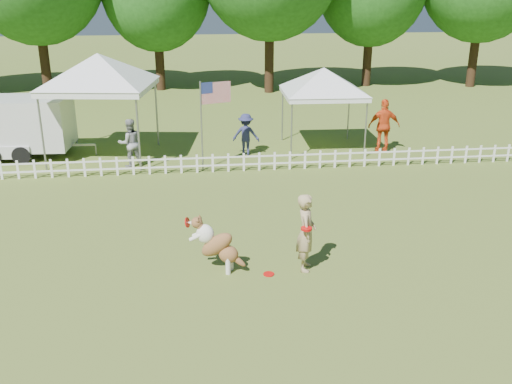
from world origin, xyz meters
The scene contains 12 objects.
ground centered at (0.00, 0.00, 0.00)m, with size 120.00×120.00×0.00m, color #506A21.
picket_fence centered at (0.00, 7.00, 0.30)m, with size 22.00×0.08×0.60m, color white, non-canonical shape.
handler centered at (0.90, 0.17, 0.84)m, with size 0.61×0.40×1.68m, color tan.
dog centered at (-0.93, 0.30, 0.59)m, with size 1.15×0.38×1.18m, color brown, non-canonical shape.
frisbee_on_turf centered at (0.10, -0.01, 0.01)m, with size 0.23×0.23×0.02m, color red.
canopy_tent_left centered at (-4.37, 9.18, 1.73)m, with size 3.36×3.36×3.47m, color white, non-canonical shape.
canopy_tent_right centered at (3.31, 9.33, 1.44)m, with size 2.78×2.78×2.87m, color white, non-canonical shape.
cargo_trailer centered at (-7.47, 9.59, 1.05)m, with size 4.76×2.10×2.10m, color silver, non-canonical shape.
flag_pole centered at (-1.06, 7.27, 1.43)m, with size 1.10×0.11×2.87m, color gray, non-canonical shape.
spectator_a centered at (-3.40, 7.94, 0.80)m, with size 0.77×0.60×1.59m, color gray.
spectator_b centered at (0.51, 8.89, 0.73)m, with size 0.94×0.54×1.46m, color navy.
spectator_c centered at (5.41, 8.66, 0.95)m, with size 1.11×0.46×1.90m, color #DD481A.
Camera 1 is at (-1.38, -10.45, 5.69)m, focal length 40.00 mm.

